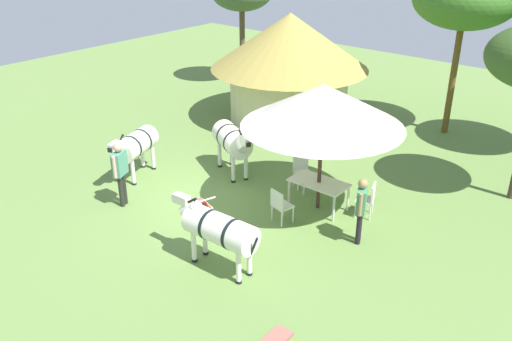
{
  "coord_description": "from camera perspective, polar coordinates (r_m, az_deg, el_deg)",
  "views": [
    {
      "loc": [
        8.73,
        -9.01,
        6.96
      ],
      "look_at": [
        0.7,
        0.51,
        1.0
      ],
      "focal_mm": 38.29,
      "sensor_mm": 36.0,
      "label": 1
    }
  ],
  "objects": [
    {
      "name": "zebra_by_umbrella",
      "position": [
        11.45,
        -3.96,
        -6.1
      ],
      "size": [
        2.34,
        0.71,
        1.49
      ],
      "rotation": [
        0.0,
        0.0,
        1.61
      ],
      "color": "silver",
      "rests_on": "ground_plane"
    },
    {
      "name": "guest_beside_umbrella",
      "position": [
        12.48,
        10.93,
        -3.56
      ],
      "size": [
        0.37,
        0.54,
        1.62
      ],
      "rotation": [
        0.0,
        0.0,
        5.14
      ],
      "color": "black",
      "rests_on": "ground_plane"
    },
    {
      "name": "thatched_hut",
      "position": [
        19.66,
        3.51,
        11.42
      ],
      "size": [
        5.59,
        5.59,
        3.81
      ],
      "rotation": [
        0.0,
        0.0,
        6.06
      ],
      "color": "beige",
      "rests_on": "ground_plane"
    },
    {
      "name": "ground_plane",
      "position": [
        14.34,
        -3.44,
        -3.49
      ],
      "size": [
        36.0,
        36.0,
        0.0
      ],
      "primitive_type": "plane",
      "color": "olive"
    },
    {
      "name": "striped_lounge_chair",
      "position": [
        13.8,
        -6.01,
        -3.64
      ],
      "size": [
        0.93,
        0.74,
        0.62
      ],
      "rotation": [
        0.0,
        0.0,
        1.28
      ],
      "color": "#C64B3D",
      "rests_on": "ground_plane"
    },
    {
      "name": "shade_umbrella",
      "position": [
        13.12,
        7.04,
        6.75
      ],
      "size": [
        3.97,
        3.97,
        3.29
      ],
      "color": "#452B23",
      "rests_on": "ground_plane"
    },
    {
      "name": "patio_chair_near_hut",
      "position": [
        13.8,
        11.68,
        -2.8
      ],
      "size": [
        0.54,
        0.56,
        0.9
      ],
      "rotation": [
        0.0,
        0.0,
        -4.36
      ],
      "color": "silver",
      "rests_on": "ground_plane"
    },
    {
      "name": "patio_dining_table",
      "position": [
        13.94,
        6.58,
        -1.49
      ],
      "size": [
        1.49,
        0.83,
        0.74
      ],
      "rotation": [
        0.0,
        0.0,
        0.02
      ],
      "color": "silver",
      "rests_on": "ground_plane"
    },
    {
      "name": "zebra_toward_hut",
      "position": [
        15.51,
        -2.46,
        3.15
      ],
      "size": [
        1.97,
        1.28,
        1.59
      ],
      "rotation": [
        0.0,
        0.0,
        4.25
      ],
      "color": "silver",
      "rests_on": "ground_plane"
    },
    {
      "name": "zebra_nearest_camera",
      "position": [
        15.74,
        -12.54,
        2.58
      ],
      "size": [
        1.11,
        2.03,
        1.51
      ],
      "rotation": [
        0.0,
        0.0,
        3.49
      ],
      "color": "silver",
      "rests_on": "ground_plane"
    },
    {
      "name": "patio_chair_west_end",
      "position": [
        13.24,
        2.53,
        -3.53
      ],
      "size": [
        0.52,
        0.51,
        0.9
      ],
      "rotation": [
        0.0,
        0.0,
        -0.22
      ],
      "color": "silver",
      "rests_on": "ground_plane"
    },
    {
      "name": "patio_chair_east_end",
      "position": [
        15.06,
        4.8,
        0.18
      ],
      "size": [
        0.6,
        0.6,
        0.9
      ],
      "rotation": [
        0.0,
        0.0,
        -2.17
      ],
      "color": "silver",
      "rests_on": "ground_plane"
    },
    {
      "name": "standing_watcher",
      "position": [
        14.23,
        -14.02,
        0.23
      ],
      "size": [
        0.4,
        0.57,
        1.75
      ],
      "rotation": [
        0.0,
        0.0,
        -1.12
      ],
      "color": "black",
      "rests_on": "ground_plane"
    }
  ]
}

